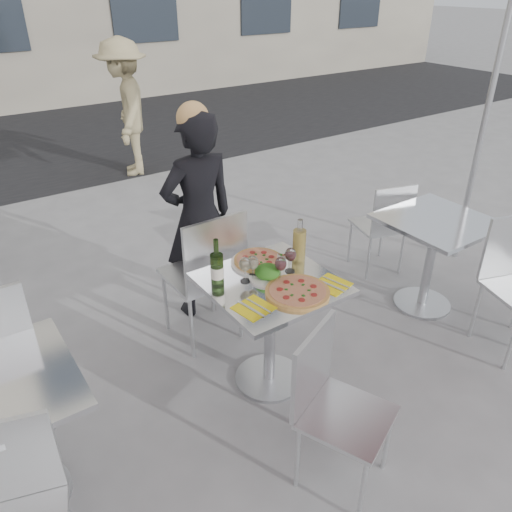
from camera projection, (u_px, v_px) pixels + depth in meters
ground at (269, 379)px, 3.24m from camera, size 80.00×80.00×0.00m
street_asphalt at (30, 141)px, 7.92m from camera, size 24.00×5.00×0.00m
main_table at (270, 311)px, 2.98m from camera, size 0.72×0.72×0.75m
side_table_left at (0, 422)px, 2.24m from camera, size 0.72×0.72×0.75m
side_table_right at (433, 245)px, 3.72m from camera, size 0.72×0.72×0.75m
chair_far at (208, 269)px, 3.30m from camera, size 0.46×0.48×1.00m
chair_near at (331, 397)px, 2.40m from camera, size 0.53×0.53×0.87m
side_chair_lnear at (11, 508)px, 1.92m from camera, size 0.48×0.49×0.86m
side_chair_rfar at (385, 221)px, 4.18m from camera, size 0.47×0.48×0.84m
woman_diner at (199, 218)px, 3.57m from camera, size 0.56×0.37×1.55m
pedestrian_b at (126, 109)px, 6.26m from camera, size 0.97×1.23×1.68m
pizza_near at (297, 292)px, 2.77m from camera, size 0.36×0.36×0.02m
pizza_far at (258, 261)px, 3.05m from camera, size 0.34×0.34×0.03m
salad_plate at (268, 273)px, 2.89m from camera, size 0.22×0.22×0.09m
wine_bottle at (217, 268)px, 2.79m from camera, size 0.07×0.08×0.29m
carafe at (299, 246)px, 3.01m from camera, size 0.08×0.08×0.29m
sugar_shaker at (282, 259)px, 3.00m from camera, size 0.06×0.06×0.11m
wineglass_white_a at (245, 265)px, 2.83m from camera, size 0.07×0.07×0.16m
wineglass_white_b at (253, 263)px, 2.84m from camera, size 0.07×0.07×0.16m
wineglass_red_a at (281, 265)px, 2.83m from camera, size 0.07×0.07×0.16m
wineglass_red_b at (291, 255)px, 2.92m from camera, size 0.07×0.07×0.16m
napkin_left at (254, 308)px, 2.65m from camera, size 0.21×0.21×0.01m
napkin_right at (332, 284)px, 2.85m from camera, size 0.22×0.22×0.01m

